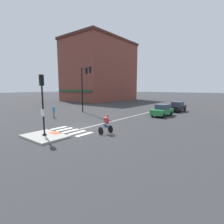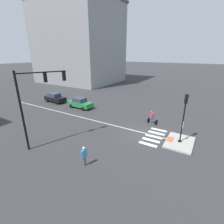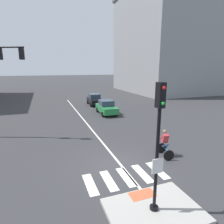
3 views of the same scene
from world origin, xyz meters
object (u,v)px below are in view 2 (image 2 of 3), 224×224
(signal_pole, at_px, (184,114))
(car_green_eastbound_far, at_px, (80,103))
(traffic_light_mast, at_px, (35,96))
(car_black_eastbound_distant, at_px, (55,98))
(pedestrian_at_curb_left, at_px, (84,155))
(cyclist, at_px, (152,117))

(signal_pole, xyz_separation_m, car_green_eastbound_far, (3.34, 15.75, -2.19))
(traffic_light_mast, xyz_separation_m, car_green_eastbound_far, (10.56, 4.67, -3.99))
(car_black_eastbound_distant, bearing_deg, pedestrian_at_curb_left, -124.19)
(car_green_eastbound_far, relative_size, pedestrian_at_curb_left, 2.49)
(traffic_light_mast, bearing_deg, signal_pole, -56.89)
(signal_pole, bearing_deg, car_green_eastbound_far, 78.02)
(car_black_eastbound_distant, bearing_deg, signal_pole, -99.10)
(traffic_light_mast, xyz_separation_m, car_black_eastbound_distant, (10.71, 10.74, -3.99))
(traffic_light_mast, bearing_deg, cyclist, -34.75)
(signal_pole, relative_size, traffic_light_mast, 0.68)
(signal_pole, xyz_separation_m, pedestrian_at_curb_left, (-7.44, 5.71, -2.02))
(car_black_eastbound_distant, relative_size, pedestrian_at_curb_left, 2.50)
(pedestrian_at_curb_left, bearing_deg, car_green_eastbound_far, 42.94)
(car_black_eastbound_distant, height_order, pedestrian_at_curb_left, pedestrian_at_curb_left)
(signal_pole, xyz_separation_m, car_black_eastbound_distant, (3.49, 21.81, -2.19))
(signal_pole, distance_m, traffic_light_mast, 13.34)
(signal_pole, bearing_deg, cyclist, 50.53)
(car_black_eastbound_distant, distance_m, pedestrian_at_curb_left, 19.46)
(signal_pole, height_order, traffic_light_mast, traffic_light_mast)
(car_green_eastbound_far, bearing_deg, traffic_light_mast, -156.13)
(traffic_light_mast, distance_m, car_green_eastbound_far, 12.22)
(pedestrian_at_curb_left, bearing_deg, traffic_light_mast, 87.65)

